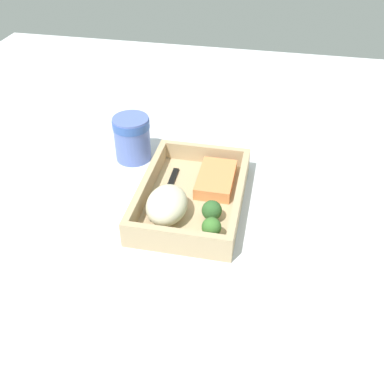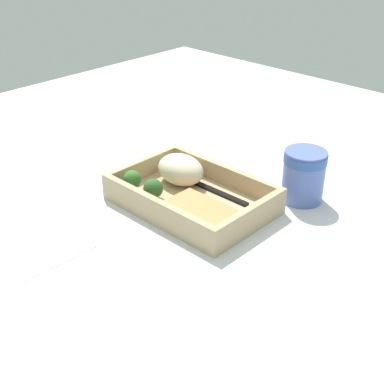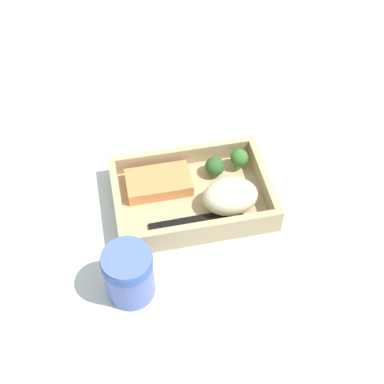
{
  "view_description": "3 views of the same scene",
  "coord_description": "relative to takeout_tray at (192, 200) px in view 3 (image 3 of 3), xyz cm",
  "views": [
    {
      "loc": [
        62.15,
        12.84,
        51.87
      ],
      "look_at": [
        0.0,
        0.0,
        2.7
      ],
      "focal_mm": 42.0,
      "sensor_mm": 36.0,
      "label": 1
    },
    {
      "loc": [
        -55.22,
        58.01,
        46.92
      ],
      "look_at": [
        0.0,
        0.0,
        2.7
      ],
      "focal_mm": 50.0,
      "sensor_mm": 36.0,
      "label": 2
    },
    {
      "loc": [
        -11.54,
        -56.24,
        72.37
      ],
      "look_at": [
        0.0,
        0.0,
        2.7
      ],
      "focal_mm": 50.0,
      "sensor_mm": 36.0,
      "label": 3
    }
  ],
  "objects": [
    {
      "name": "ground_plane",
      "position": [
        0.0,
        0.0,
        -1.6
      ],
      "size": [
        160.0,
        160.0,
        2.0
      ],
      "primitive_type": "cube",
      "color": "silver"
    },
    {
      "name": "takeout_tray",
      "position": [
        0.0,
        0.0,
        0.0
      ],
      "size": [
        26.37,
        18.03,
        1.2
      ],
      "primitive_type": "cube",
      "color": "tan",
      "rests_on": "ground_plane"
    },
    {
      "name": "tray_rim",
      "position": [
        0.0,
        0.0,
        2.38
      ],
      "size": [
        26.37,
        18.03,
        3.55
      ],
      "color": "tan",
      "rests_on": "takeout_tray"
    },
    {
      "name": "salmon_fillet",
      "position": [
        -5.17,
        3.51,
        1.75
      ],
      "size": [
        11.07,
        6.58,
        2.3
      ],
      "primitive_type": "cube",
      "rotation": [
        0.0,
        0.0,
        -0.0
      ],
      "color": "#E4864D",
      "rests_on": "takeout_tray"
    },
    {
      "name": "mashed_potatoes",
      "position": [
        5.81,
        -3.12,
        3.29
      ],
      "size": [
        9.27,
        6.93,
        5.37
      ],
      "primitive_type": "ellipsoid",
      "color": "beige",
      "rests_on": "takeout_tray"
    },
    {
      "name": "broccoli_floret_1",
      "position": [
        9.58,
        5.15,
        2.99
      ],
      "size": [
        3.18,
        3.18,
        4.1
      ],
      "color": "#80A358",
      "rests_on": "takeout_tray"
    },
    {
      "name": "broccoli_floret_2",
      "position": [
        4.97,
        4.43,
        2.6
      ],
      "size": [
        3.44,
        3.44,
        3.79
      ],
      "color": "#809750",
      "rests_on": "takeout_tray"
    },
    {
      "name": "fork",
      "position": [
        0.76,
        -4.73,
        0.82
      ],
      "size": [
        15.82,
        2.24,
        0.44
      ],
      "color": "black",
      "rests_on": "takeout_tray"
    },
    {
      "name": "paper_cup",
      "position": [
        -12.47,
        -14.99,
        4.6
      ],
      "size": [
        7.45,
        7.45,
        9.31
      ],
      "color": "#5469B7",
      "rests_on": "ground_plane"
    },
    {
      "name": "receipt_slip",
      "position": [
        6.14,
        24.89,
        -0.48
      ],
      "size": [
        8.49,
        13.06,
        0.24
      ],
      "primitive_type": "cube",
      "rotation": [
        0.0,
        0.0,
        -0.04
      ],
      "color": "white",
      "rests_on": "ground_plane"
    }
  ]
}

